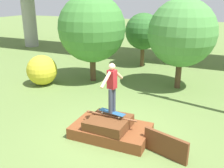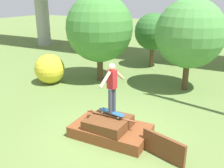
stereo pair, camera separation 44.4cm
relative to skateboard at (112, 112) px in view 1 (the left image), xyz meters
The scene contains 9 objects.
ground_plane 0.76m from the skateboard, 99.56° to the right, with size 80.00×80.00×0.00m, color olive.
scrap_pile 0.51m from the skateboard, 102.67° to the right, with size 2.30×1.39×0.69m.
scrap_plank_loose 1.80m from the skateboard, 13.02° to the right, with size 1.23×0.47×0.64m.
skateboard is the anchor object (origin of this frame).
skater 0.85m from the skateboard, 156.04° to the right, with size 0.27×1.08×1.47m.
tree_behind_left 5.45m from the skateboard, 78.26° to the left, with size 2.93×2.93×3.97m.
tree_behind_right 5.65m from the skateboard, 124.13° to the left, with size 3.19×3.19×4.16m.
tree_mid_back 8.32m from the skateboard, 101.19° to the left, with size 2.10×2.10×3.12m.
bush_yellow_flowering 5.70m from the skateboard, 149.34° to the left, with size 1.41×1.41×1.41m.
Camera 1 is at (2.70, -6.01, 3.97)m, focal length 40.00 mm.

